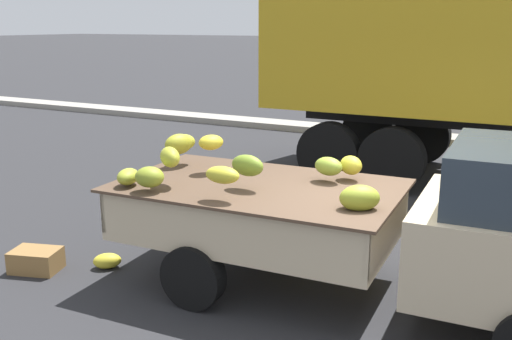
# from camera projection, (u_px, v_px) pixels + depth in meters

# --- Properties ---
(ground) EXTENTS (220.00, 220.00, 0.00)m
(ground) POSITION_uv_depth(u_px,v_px,m) (394.00, 306.00, 5.72)
(ground) COLOR #28282B
(curb_strip) EXTENTS (80.00, 0.80, 0.16)m
(curb_strip) POSITION_uv_depth(u_px,v_px,m) (493.00, 143.00, 13.04)
(curb_strip) COLOR gray
(curb_strip) RESTS_ON ground
(pickup_truck) EXTENTS (5.16, 2.00, 1.70)m
(pickup_truck) POSITION_uv_depth(u_px,v_px,m) (461.00, 231.00, 5.24)
(pickup_truck) COLOR #CCB793
(pickup_truck) RESTS_ON ground
(fallen_banana_bunch_near_tailgate) EXTENTS (0.38, 0.36, 0.17)m
(fallen_banana_bunch_near_tailgate) POSITION_uv_depth(u_px,v_px,m) (107.00, 261.00, 6.59)
(fallen_banana_bunch_near_tailgate) COLOR gold
(fallen_banana_bunch_near_tailgate) RESTS_ON ground
(produce_crate) EXTENTS (0.60, 0.50, 0.25)m
(produce_crate) POSITION_uv_depth(u_px,v_px,m) (36.00, 260.00, 6.51)
(produce_crate) COLOR olive
(produce_crate) RESTS_ON ground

